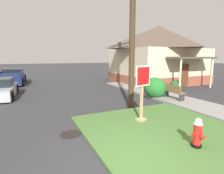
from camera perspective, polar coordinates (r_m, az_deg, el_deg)
name	(u,v)px	position (r m, az deg, el deg)	size (l,w,h in m)	color
ground_plane	(130,163)	(4.77, 5.98, -23.43)	(160.00, 160.00, 0.00)	#333335
grass_corner_patch	(160,129)	(6.74, 15.50, -13.04)	(5.34, 5.19, 0.08)	#477033
sidewalk_strip	(168,97)	(11.87, 17.92, -3.21)	(2.20, 14.85, 0.12)	gray
fire_hydrant	(197,133)	(5.62, 26.18, -13.48)	(0.38, 0.34, 0.86)	black
stop_sign	(142,94)	(6.98, 9.81, -2.12)	(0.78, 0.36, 2.22)	tan
manhole_cover	(70,134)	(6.33, -13.43, -14.78)	(0.70, 0.70, 0.02)	black
parked_sedan_silver	(0,89)	(13.61, -32.81, -0.63)	(2.01, 4.24, 1.25)	#ADB2B7
pickup_truck_navy	(13,78)	(19.80, -29.76, 2.59)	(2.36, 5.23, 1.48)	#19234C
street_bench	(173,91)	(11.18, 19.35, -1.32)	(0.45, 1.48, 0.85)	brown
utility_pole	(133,7)	(9.25, 6.79, 24.55)	(1.83, 0.29, 9.54)	#42301E
corner_house	(158,54)	(19.21, 14.78, 10.45)	(8.50, 8.86, 5.81)	brown
shrub_near_porch	(176,85)	(15.04, 20.28, 0.59)	(0.97, 0.97, 0.79)	#285727
shrub_by_curb	(155,88)	(11.55, 13.80, -0.28)	(1.42, 1.42, 1.34)	#25712B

